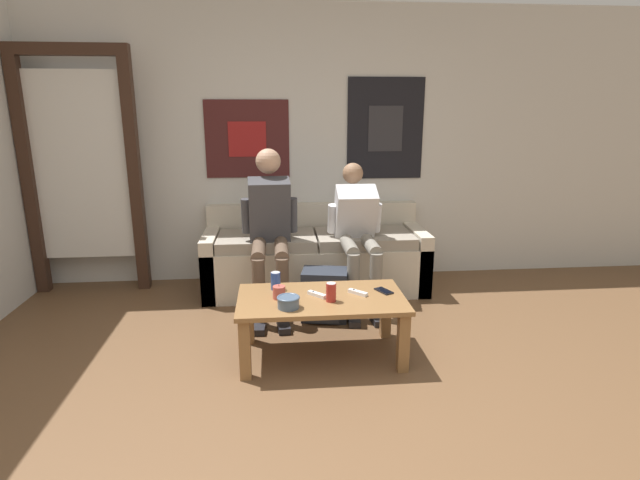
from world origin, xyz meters
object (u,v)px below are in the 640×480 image
object	(u,v)px
drink_can_red	(331,292)
backpack	(325,296)
game_controller_near_right	(358,293)
game_controller_near_left	(317,294)
pillar_candle	(279,292)
coffee_table	(321,307)
ceramic_bowl	(288,301)
person_seated_adult	(270,224)
drink_can_blue	(276,281)
person_seated_teen	(357,228)
couch	(315,258)
cell_phone	(384,291)

from	to	relation	value
drink_can_red	backpack	bearing A→B (deg)	87.49
drink_can_red	game_controller_near_right	distance (m)	0.22
game_controller_near_left	pillar_candle	bearing A→B (deg)	-176.40
coffee_table	pillar_candle	xyz separation A→B (m)	(-0.28, 0.00, 0.12)
backpack	coffee_table	bearing A→B (deg)	-97.97
game_controller_near_left	ceramic_bowl	bearing A→B (deg)	-136.98
person_seated_adult	game_controller_near_right	distance (m)	1.11
drink_can_blue	person_seated_teen	bearing A→B (deg)	48.80
drink_can_red	couch	bearing A→B (deg)	89.41
person_seated_adult	pillar_candle	size ratio (longest dim) A/B	13.59
backpack	cell_phone	size ratio (longest dim) A/B	2.65
pillar_candle	drink_can_blue	bearing A→B (deg)	96.83
person_seated_teen	coffee_table	bearing A→B (deg)	-112.28
drink_can_blue	cell_phone	world-z (taller)	drink_can_blue
coffee_table	person_seated_adult	bearing A→B (deg)	110.00
drink_can_blue	game_controller_near_left	size ratio (longest dim) A/B	0.97
couch	person_seated_adult	distance (m)	0.71
person_seated_teen	game_controller_near_left	xyz separation A→B (m)	(-0.42, -0.95, -0.21)
backpack	drink_can_red	bearing A→B (deg)	-92.51
person_seated_teen	backpack	distance (m)	0.66
person_seated_adult	cell_phone	bearing A→B (deg)	-48.35
coffee_table	game_controller_near_right	world-z (taller)	game_controller_near_right
coffee_table	drink_can_red	bearing A→B (deg)	-54.24
person_seated_adult	backpack	xyz separation A→B (m)	(0.42, -0.32, -0.52)
ceramic_bowl	drink_can_red	bearing A→B (deg)	17.21
coffee_table	backpack	size ratio (longest dim) A/B	2.75
ceramic_bowl	pillar_candle	bearing A→B (deg)	108.50
person_seated_teen	drink_can_red	world-z (taller)	person_seated_teen
game_controller_near_right	cell_phone	size ratio (longest dim) A/B	0.83
person_seated_adult	game_controller_near_right	world-z (taller)	person_seated_adult
person_seated_teen	couch	bearing A→B (deg)	132.65
cell_phone	couch	bearing A→B (deg)	106.02
backpack	game_controller_near_right	xyz separation A→B (m)	(0.16, -0.58, 0.24)
drink_can_blue	coffee_table	bearing A→B (deg)	-30.32
game_controller_near_left	person_seated_teen	bearing A→B (deg)	65.91
couch	ceramic_bowl	bearing A→B (deg)	-101.11
drink_can_blue	game_controller_near_right	distance (m)	0.57
backpack	game_controller_near_right	bearing A→B (deg)	-74.42
game_controller_near_right	pillar_candle	bearing A→B (deg)	-177.23
couch	backpack	distance (m)	0.72
ceramic_bowl	cell_phone	world-z (taller)	ceramic_bowl
couch	cell_phone	xyz separation A→B (m)	(0.36, -1.26, 0.14)
game_controller_near_left	couch	bearing A→B (deg)	85.72
drink_can_blue	backpack	bearing A→B (deg)	48.65
pillar_candle	game_controller_near_right	size ratio (longest dim) A/B	0.76
drink_can_blue	game_controller_near_left	bearing A→B (deg)	-29.99
couch	backpack	world-z (taller)	couch
game_controller_near_right	cell_phone	xyz separation A→B (m)	(0.18, 0.03, -0.01)
person_seated_teen	ceramic_bowl	xyz separation A→B (m)	(-0.62, -1.13, -0.18)
drink_can_red	game_controller_near_left	world-z (taller)	drink_can_red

